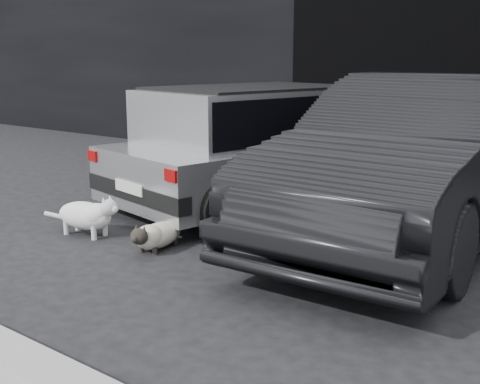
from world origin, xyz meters
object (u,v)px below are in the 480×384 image
Objects in this scene: second_car at (419,158)px; cat_white at (88,215)px; silver_hatchback at (259,140)px; cat_siamese at (155,235)px.

cat_white is at bearing -145.83° from second_car.
silver_hatchback is 2.14m from cat_white.
silver_hatchback is 1.92m from second_car.
second_car is 2.45m from cat_siamese.
second_car reaches higher than silver_hatchback.
second_car is 5.62× the size of cat_siamese.
silver_hatchback is 2.04m from cat_siamese.
silver_hatchback is at bearing 171.30° from second_car.
second_car is at bearing 119.99° from cat_white.
second_car reaches higher than cat_white.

